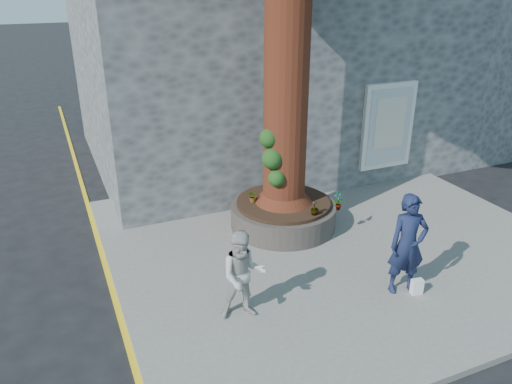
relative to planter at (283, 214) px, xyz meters
name	(u,v)px	position (x,y,z in m)	size (l,w,h in m)	color
ground	(292,285)	(-0.80, -2.00, -0.41)	(120.00, 120.00, 0.00)	black
pavement	(333,242)	(0.70, -1.00, -0.35)	(9.00, 8.00, 0.12)	slate
yellow_line	(114,295)	(-3.85, -1.00, -0.41)	(0.10, 30.00, 0.01)	yellow
stone_shop	(259,51)	(1.70, 5.20, 2.75)	(10.30, 8.30, 6.30)	#4B4D50
neighbour_shop	(464,43)	(9.70, 5.20, 2.59)	(6.00, 8.00, 6.00)	#4B4D50
planter	(283,214)	(0.00, 0.00, 0.00)	(2.30, 2.30, 0.60)	black
man	(408,245)	(0.84, -3.05, 0.62)	(0.67, 0.44, 1.82)	#161E3E
woman	(243,275)	(-1.99, -2.60, 0.47)	(0.74, 0.58, 1.53)	#B7B5AF
shopping_bag	(417,287)	(1.00, -3.24, -0.15)	(0.20, 0.12, 0.28)	white
plant_a	(338,201)	(0.85, -0.85, 0.51)	(0.21, 0.14, 0.40)	gray
plant_b	(288,188)	(0.18, 0.15, 0.53)	(0.24, 0.23, 0.44)	gray
plant_c	(315,208)	(0.29, -0.85, 0.45)	(0.16, 0.16, 0.29)	gray
plant_d	(253,196)	(-0.62, 0.21, 0.44)	(0.24, 0.21, 0.27)	gray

